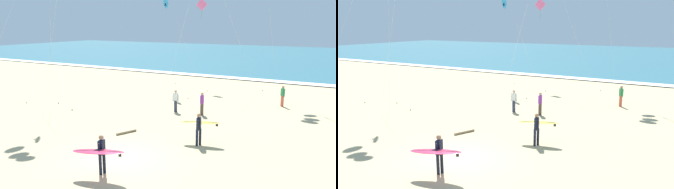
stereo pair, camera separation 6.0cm
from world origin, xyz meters
TOP-DOWN VIEW (x-y plane):
  - ground_plane at (0.00, 0.00)m, footprint 160.00×160.00m
  - ocean_water at (0.00, 54.78)m, footprint 160.00×60.00m
  - shoreline_foam at (0.00, 25.08)m, footprint 160.00×1.75m
  - surfer_lead at (2.34, 3.62)m, footprint 2.16×1.13m
  - surfer_trailing at (0.34, -1.73)m, footprint 2.29×1.21m
  - kite_diamond_rose_mid at (-4.50, 18.83)m, footprint 3.33×0.17m
  - kite_delta_cobalt_close at (-6.14, 15.06)m, footprint 3.77×2.46m
  - bystander_green_top at (4.45, 14.16)m, footprint 0.35×0.40m
  - bystander_white_top at (-1.79, 8.75)m, footprint 0.50×0.22m
  - bystander_purple_top at (0.17, 8.90)m, footprint 0.22×0.50m
  - driftwood_log at (-1.99, 3.19)m, footprint 0.63×1.22m

SIDE VIEW (x-z plane):
  - ground_plane at x=0.00m, z-range 0.00..0.00m
  - ocean_water at x=0.00m, z-range 0.00..0.08m
  - driftwood_log at x=-1.99m, z-range 0.00..0.13m
  - shoreline_foam at x=0.00m, z-range 0.08..0.09m
  - bystander_green_top at x=4.45m, z-range 0.02..1.61m
  - bystander_white_top at x=-1.79m, z-range 0.02..1.61m
  - bystander_purple_top at x=0.17m, z-range 0.02..1.61m
  - surfer_lead at x=2.34m, z-range 0.19..1.90m
  - surfer_trailing at x=0.34m, z-range 0.20..1.90m
  - kite_diamond_rose_mid at x=-4.50m, z-range 3.37..11.87m
  - kite_delta_cobalt_close at x=-6.14m, z-range 3.68..12.08m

